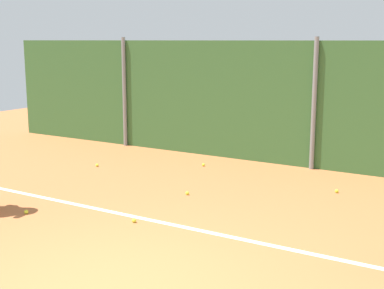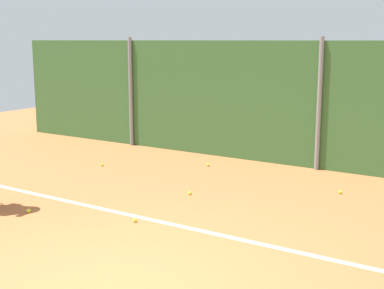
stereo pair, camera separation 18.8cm
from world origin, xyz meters
name	(u,v)px [view 1 (the left image)]	position (x,y,z in m)	size (l,w,h in m)	color
ground_plane	(203,234)	(0.00, 2.02, 0.00)	(27.11, 27.11, 0.00)	#B76638
hedge_fence_backdrop	(317,105)	(0.00, 6.87, 1.37)	(17.62, 0.25, 2.73)	#386633
fence_post_left	(124,92)	(-5.08, 6.69, 1.41)	(0.10, 0.10, 2.82)	gray
fence_post_center	(314,104)	(0.00, 6.69, 1.41)	(0.10, 0.10, 2.82)	gray
court_baseline_paint	(206,232)	(0.00, 2.13, 0.00)	(12.88, 0.10, 0.01)	white
tennis_ball_0	(134,220)	(-1.15, 1.91, 0.03)	(0.07, 0.07, 0.07)	#CCDB33
tennis_ball_1	(97,165)	(-4.10, 4.44, 0.03)	(0.07, 0.07, 0.07)	#CCDB33
tennis_ball_2	(187,193)	(-1.24, 3.61, 0.03)	(0.07, 0.07, 0.07)	#CCDB33
tennis_ball_4	(26,212)	(-2.88, 1.34, 0.03)	(0.07, 0.07, 0.07)	#CCDB33
tennis_ball_5	(203,165)	(-2.12, 5.70, 0.03)	(0.07, 0.07, 0.07)	#CCDB33
tennis_ball_6	(337,191)	(1.02, 5.14, 0.03)	(0.07, 0.07, 0.07)	#CCDB33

